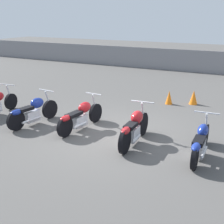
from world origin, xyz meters
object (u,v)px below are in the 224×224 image
at_px(motorcycle_slot_3, 134,128).
at_px(traffic_cone_near, 194,97).
at_px(motorcycle_slot_1, 33,111).
at_px(motorcycle_slot_4, 201,142).
at_px(traffic_cone_far, 169,97).
at_px(motorcycle_slot_2, 80,116).

distance_m(motorcycle_slot_3, traffic_cone_near, 4.57).
xyz_separation_m(motorcycle_slot_1, motorcycle_slot_4, (5.15, 0.07, -0.03)).
bearing_deg(traffic_cone_far, traffic_cone_near, 26.22).
height_order(motorcycle_slot_1, motorcycle_slot_4, motorcycle_slot_1).
xyz_separation_m(motorcycle_slot_4, traffic_cone_far, (-2.09, 4.13, -0.13)).
xyz_separation_m(motorcycle_slot_1, traffic_cone_far, (3.06, 4.20, -0.16)).
bearing_deg(motorcycle_slot_1, traffic_cone_far, 60.87).
bearing_deg(motorcycle_slot_2, traffic_cone_far, 72.94).
height_order(motorcycle_slot_3, traffic_cone_far, motorcycle_slot_3).
distance_m(motorcycle_slot_2, traffic_cone_far, 4.17).
bearing_deg(motorcycle_slot_2, traffic_cone_near, 65.51).
relative_size(motorcycle_slot_1, motorcycle_slot_2, 0.95).
bearing_deg(traffic_cone_far, motorcycle_slot_1, -126.10).
relative_size(motorcycle_slot_4, traffic_cone_far, 3.98).
bearing_deg(motorcycle_slot_1, traffic_cone_near, 56.74).
distance_m(motorcycle_slot_1, motorcycle_slot_2, 1.59).
xyz_separation_m(traffic_cone_near, traffic_cone_far, (-0.84, -0.41, -0.01)).
height_order(motorcycle_slot_2, motorcycle_slot_3, motorcycle_slot_3).
relative_size(motorcycle_slot_1, motorcycle_slot_4, 0.97).
height_order(motorcycle_slot_2, traffic_cone_near, motorcycle_slot_2).
height_order(motorcycle_slot_2, motorcycle_slot_4, motorcycle_slot_2).
relative_size(motorcycle_slot_2, traffic_cone_far, 4.05).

